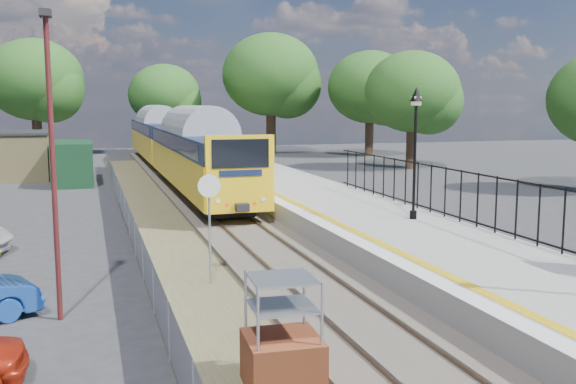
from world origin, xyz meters
name	(u,v)px	position (x,y,z in m)	size (l,w,h in m)	color
ground	(335,309)	(0.00, 0.00, 0.00)	(120.00, 120.00, 0.00)	#2D2D30
track_bed	(231,231)	(-0.47, 9.67, 0.09)	(5.90, 80.00, 0.29)	#473F38
platform	(361,223)	(4.20, 8.00, 0.45)	(5.00, 70.00, 0.90)	gray
platform_edge	(310,214)	(2.14, 8.00, 0.90)	(0.90, 70.00, 0.01)	silver
victorian_lamp_north	(416,122)	(5.30, 6.00, 4.30)	(0.44, 0.44, 4.60)	black
palisade_fence	(511,207)	(6.55, 2.24, 1.84)	(0.12, 26.00, 2.00)	black
wire_fence	(126,213)	(-4.20, 12.00, 0.60)	(0.06, 52.00, 1.20)	#999EA3
outbuilding	(2,157)	(-10.91, 31.21, 1.52)	(10.80, 10.10, 3.12)	tan
tree_line	(171,84)	(1.40, 42.00, 6.61)	(56.80, 43.80, 11.88)	#332319
train	(173,142)	(0.00, 30.42, 2.34)	(2.82, 40.83, 3.51)	yellow
brick_plinth	(282,336)	(-2.50, -3.86, 0.98)	(1.33, 1.33, 2.04)	#974626
speed_sign	(209,210)	(-2.50, 2.89, 2.11)	(0.62, 0.12, 3.06)	#999EA3
carpark_lamp	(52,148)	(-6.30, 1.18, 3.96)	(0.25, 0.50, 6.93)	#521B1B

